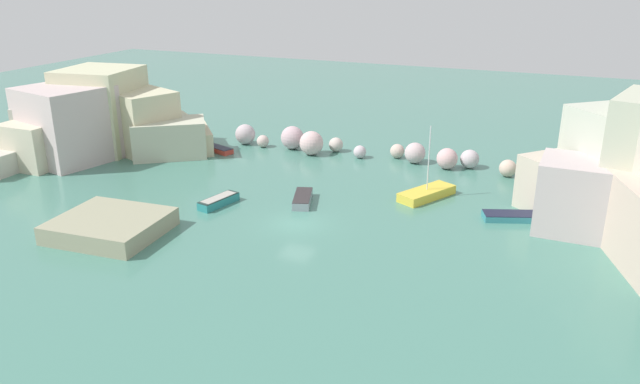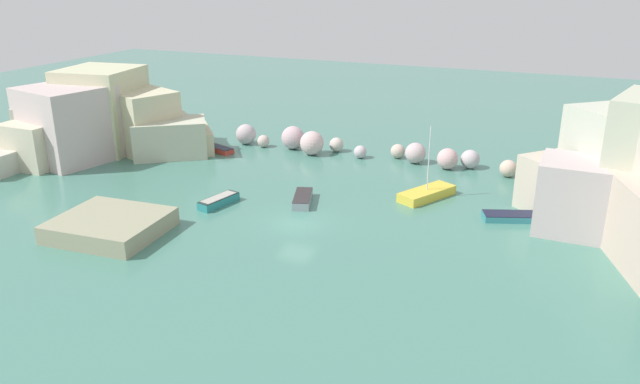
# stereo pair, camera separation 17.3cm
# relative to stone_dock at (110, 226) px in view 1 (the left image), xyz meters

# --- Properties ---
(cove_water) EXTENTS (160.00, 160.00, 0.00)m
(cove_water) POSITION_rel_stone_dock_xyz_m (11.61, 7.05, -0.67)
(cove_water) COLOR #488070
(cove_water) RESTS_ON ground
(cliff_headland_left) EXTENTS (20.92, 19.97, 8.54)m
(cliff_headland_left) POSITION_rel_stone_dock_xyz_m (-15.01, 15.86, 2.45)
(cliff_headland_left) COLOR beige
(cliff_headland_left) RESTS_ON ground
(rock_breakwater) EXTENTS (35.05, 4.28, 2.65)m
(rock_breakwater) POSITION_rel_stone_dock_xyz_m (14.06, 25.18, 0.43)
(rock_breakwater) COLOR #C2B0B6
(rock_breakwater) RESTS_ON ground
(stone_dock) EXTENTS (7.86, 7.19, 1.33)m
(stone_dock) POSITION_rel_stone_dock_xyz_m (0.00, 0.00, 0.00)
(stone_dock) COLOR #99977A
(stone_dock) RESTS_ON ground
(moored_boat_0) EXTENTS (4.33, 2.92, 0.54)m
(moored_boat_0) POSITION_rel_stone_dock_xyz_m (26.40, 14.17, -0.40)
(moored_boat_0) COLOR teal
(moored_boat_0) RESTS_ON cove_water
(moored_boat_1) EXTENTS (4.20, 2.50, 0.56)m
(moored_boat_1) POSITION_rel_stone_dock_xyz_m (-4.29, 21.36, -0.38)
(moored_boat_1) COLOR #C33E31
(moored_boat_1) RESTS_ON cove_water
(moored_boat_2) EXTENTS (2.31, 2.80, 0.63)m
(moored_boat_2) POSITION_rel_stone_dock_xyz_m (-0.77, -0.51, -0.34)
(moored_boat_2) COLOR gray
(moored_boat_2) RESTS_ON cove_water
(moored_boat_3) EXTENTS (1.93, 3.94, 0.71)m
(moored_boat_3) POSITION_rel_stone_dock_xyz_m (4.15, 8.05, -0.30)
(moored_boat_3) COLOR teal
(moored_boat_3) RESTS_ON cove_water
(moored_boat_4) EXTENTS (4.15, 5.63, 6.21)m
(moored_boat_4) POSITION_rel_stone_dock_xyz_m (19.36, 16.35, -0.26)
(moored_boat_4) COLOR gold
(moored_boat_4) RESTS_ON cove_water
(moored_boat_5) EXTENTS (2.54, 4.12, 0.70)m
(moored_boat_5) POSITION_rel_stone_dock_xyz_m (10.23, 11.21, -0.32)
(moored_boat_5) COLOR gray
(moored_boat_5) RESTS_ON cove_water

